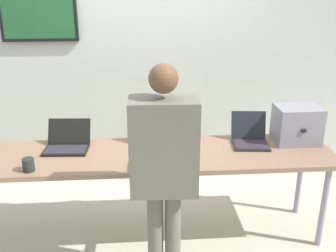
{
  "coord_description": "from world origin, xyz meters",
  "views": [
    {
      "loc": [
        0.02,
        -2.92,
        2.13
      ],
      "look_at": [
        0.24,
        0.01,
        1.03
      ],
      "focal_mm": 41.45,
      "sensor_mm": 36.0,
      "label": 1
    }
  ],
  "objects_px": {
    "laptop_station_2": "(156,140)",
    "coffee_mug": "(28,165)",
    "workbench": "(139,159)",
    "laptop_station_3": "(250,137)",
    "person": "(164,162)",
    "laptop_station_1": "(67,143)",
    "equipment_box": "(297,125)"
  },
  "relations": [
    {
      "from": "laptop_station_2",
      "to": "coffee_mug",
      "type": "distance_m",
      "value": 1.04
    },
    {
      "from": "workbench",
      "to": "coffee_mug",
      "type": "height_order",
      "value": "coffee_mug"
    },
    {
      "from": "laptop_station_2",
      "to": "laptop_station_3",
      "type": "height_order",
      "value": "same"
    },
    {
      "from": "workbench",
      "to": "person",
      "type": "xyz_separation_m",
      "value": [
        0.17,
        -0.62,
        0.26
      ]
    },
    {
      "from": "workbench",
      "to": "person",
      "type": "distance_m",
      "value": 0.7
    },
    {
      "from": "workbench",
      "to": "laptop_station_3",
      "type": "height_order",
      "value": "laptop_station_3"
    },
    {
      "from": "workbench",
      "to": "laptop_station_1",
      "type": "distance_m",
      "value": 0.63
    },
    {
      "from": "laptop_station_1",
      "to": "person",
      "type": "distance_m",
      "value": 1.1
    },
    {
      "from": "equipment_box",
      "to": "laptop_station_3",
      "type": "distance_m",
      "value": 0.42
    },
    {
      "from": "laptop_station_1",
      "to": "laptop_station_3",
      "type": "bearing_deg",
      "value": -0.25
    },
    {
      "from": "laptop_station_2",
      "to": "coffee_mug",
      "type": "bearing_deg",
      "value": -158.73
    },
    {
      "from": "laptop_station_1",
      "to": "coffee_mug",
      "type": "height_order",
      "value": "laptop_station_1"
    },
    {
      "from": "person",
      "to": "coffee_mug",
      "type": "distance_m",
      "value": 1.07
    },
    {
      "from": "laptop_station_3",
      "to": "laptop_station_1",
      "type": "bearing_deg",
      "value": 179.75
    },
    {
      "from": "equipment_box",
      "to": "laptop_station_3",
      "type": "bearing_deg",
      "value": -179.15
    },
    {
      "from": "workbench",
      "to": "laptop_station_2",
      "type": "relative_size",
      "value": 8.83
    },
    {
      "from": "laptop_station_2",
      "to": "person",
      "type": "bearing_deg",
      "value": -88.83
    },
    {
      "from": "equipment_box",
      "to": "laptop_station_1",
      "type": "height_order",
      "value": "equipment_box"
    },
    {
      "from": "laptop_station_2",
      "to": "person",
      "type": "distance_m",
      "value": 0.77
    },
    {
      "from": "equipment_box",
      "to": "laptop_station_1",
      "type": "xyz_separation_m",
      "value": [
        -1.98,
        0.0,
        -0.11
      ]
    },
    {
      "from": "laptop_station_1",
      "to": "workbench",
      "type": "bearing_deg",
      "value": -14.09
    },
    {
      "from": "laptop_station_1",
      "to": "coffee_mug",
      "type": "relative_size",
      "value": 3.83
    },
    {
      "from": "laptop_station_2",
      "to": "coffee_mug",
      "type": "relative_size",
      "value": 3.69
    },
    {
      "from": "coffee_mug",
      "to": "laptop_station_2",
      "type": "bearing_deg",
      "value": 21.27
    },
    {
      "from": "person",
      "to": "laptop_station_3",
      "type": "bearing_deg",
      "value": 43.79
    },
    {
      "from": "laptop_station_3",
      "to": "person",
      "type": "height_order",
      "value": "person"
    },
    {
      "from": "workbench",
      "to": "laptop_station_2",
      "type": "distance_m",
      "value": 0.23
    },
    {
      "from": "laptop_station_2",
      "to": "person",
      "type": "xyz_separation_m",
      "value": [
        0.02,
        -0.75,
        0.16
      ]
    },
    {
      "from": "laptop_station_3",
      "to": "equipment_box",
      "type": "bearing_deg",
      "value": 0.85
    },
    {
      "from": "laptop_station_3",
      "to": "coffee_mug",
      "type": "height_order",
      "value": "laptop_station_3"
    },
    {
      "from": "equipment_box",
      "to": "laptop_station_3",
      "type": "height_order",
      "value": "equipment_box"
    },
    {
      "from": "laptop_station_2",
      "to": "person",
      "type": "relative_size",
      "value": 0.22
    }
  ]
}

